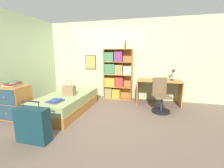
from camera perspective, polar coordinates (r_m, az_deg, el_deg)
ground_plane at (r=3.98m, az=-6.78°, el=-10.89°), size 14.00×14.00×0.00m
wall_back at (r=5.23m, az=-0.69°, el=9.06°), size 10.00×0.09×2.60m
wall_left at (r=4.95m, az=-31.84°, el=7.30°), size 0.06×10.00×2.60m
bed at (r=4.26m, az=-16.65°, el=-6.70°), size 1.03×1.99×0.44m
handbag at (r=4.06m, az=-15.99°, el=-2.30°), size 0.31×0.17×0.40m
book_stack_on_bed at (r=3.60m, az=-20.85°, el=-6.08°), size 0.32×0.37×0.06m
suitcase at (r=2.98m, az=-27.89°, el=-13.66°), size 0.58×0.22×0.74m
dresser at (r=4.23m, az=-33.07°, el=-5.80°), size 0.59×0.50×0.77m
magazine_pile_on_dresser at (r=4.19m, az=-33.77°, el=0.06°), size 0.30×0.38×0.10m
bookcase at (r=5.02m, az=1.38°, el=3.54°), size 0.94×0.29×1.67m
bottle_green at (r=5.04m, az=0.01°, el=14.18°), size 0.07×0.07×0.23m
bottle_brown at (r=4.93m, az=5.10°, el=14.47°), size 0.06×0.06×0.29m
desk at (r=4.77m, az=17.37°, el=-1.13°), size 1.28×0.66×0.73m
desk_lamp at (r=4.82m, az=22.39°, el=4.14°), size 0.17×0.13×0.37m
desk_chair at (r=4.16m, az=18.03°, el=-6.24°), size 0.53×0.53×0.89m
waste_bin at (r=4.79m, az=17.55°, el=-5.64°), size 0.24×0.24×0.30m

